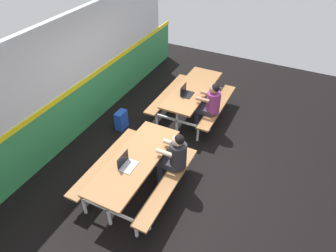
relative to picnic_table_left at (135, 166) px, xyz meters
The scene contains 9 objects.
ground_plane 1.46m from the picnic_table_left, ahead, with size 10.00×10.00×0.02m, color black.
accent_backdrop 2.52m from the picnic_table_left, 57.23° to the left, with size 8.00×0.14×2.60m.
picnic_table_left is the anchor object (origin of this frame).
picnic_table_right 2.63m from the picnic_table_left, ahead, with size 2.09×1.56×0.74m.
student_nearer 0.71m from the picnic_table_left, 53.05° to the right, with size 0.36×0.53×1.21m.
student_further 2.33m from the picnic_table_left, 13.42° to the right, with size 0.36×0.53×1.21m.
laptop_silver 0.28m from the picnic_table_left, 168.87° to the left, with size 0.32×0.22×0.22m.
laptop_dark 2.33m from the picnic_table_left, ahead, with size 0.32×0.22×0.22m.
backpack_dark 1.94m from the picnic_table_left, 41.67° to the left, with size 0.30×0.22×0.44m.
Camera 1 is at (-4.46, -1.98, 4.43)m, focal length 32.72 mm.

